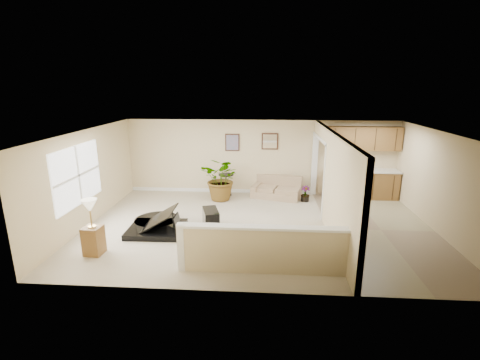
# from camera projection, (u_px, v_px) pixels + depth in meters

# --- Properties ---
(floor) EXTENTS (9.00, 9.00, 0.00)m
(floor) POSITION_uv_depth(u_px,v_px,m) (258.00, 227.00, 9.14)
(floor) COLOR tan
(floor) RESTS_ON ground
(back_wall) EXTENTS (9.00, 0.04, 2.50)m
(back_wall) POSITION_uv_depth(u_px,v_px,m) (261.00, 157.00, 11.69)
(back_wall) COLOR beige
(back_wall) RESTS_ON floor
(front_wall) EXTENTS (9.00, 0.04, 2.50)m
(front_wall) POSITION_uv_depth(u_px,v_px,m) (256.00, 228.00, 5.92)
(front_wall) COLOR beige
(front_wall) RESTS_ON floor
(left_wall) EXTENTS (0.04, 6.00, 2.50)m
(left_wall) POSITION_uv_depth(u_px,v_px,m) (88.00, 178.00, 9.11)
(left_wall) COLOR beige
(left_wall) RESTS_ON floor
(right_wall) EXTENTS (0.04, 6.00, 2.50)m
(right_wall) POSITION_uv_depth(u_px,v_px,m) (443.00, 184.00, 8.51)
(right_wall) COLOR beige
(right_wall) RESTS_ON floor
(ceiling) EXTENTS (9.00, 6.00, 0.04)m
(ceiling) POSITION_uv_depth(u_px,v_px,m) (260.00, 132.00, 8.48)
(ceiling) COLOR white
(ceiling) RESTS_ON back_wall
(kitchen_vinyl) EXTENTS (2.70, 6.00, 0.01)m
(kitchen_vinyl) POSITION_uv_depth(u_px,v_px,m) (381.00, 230.00, 8.93)
(kitchen_vinyl) COLOR gray
(kitchen_vinyl) RESTS_ON floor
(interior_partition) EXTENTS (0.18, 5.99, 2.50)m
(interior_partition) POSITION_uv_depth(u_px,v_px,m) (329.00, 181.00, 8.94)
(interior_partition) COLOR beige
(interior_partition) RESTS_ON floor
(pony_half_wall) EXTENTS (3.42, 0.22, 1.00)m
(pony_half_wall) POSITION_uv_depth(u_px,v_px,m) (261.00, 249.00, 6.78)
(pony_half_wall) COLOR beige
(pony_half_wall) RESTS_ON floor
(left_window) EXTENTS (0.05, 2.15, 1.45)m
(left_window) POSITION_uv_depth(u_px,v_px,m) (77.00, 175.00, 8.57)
(left_window) COLOR white
(left_window) RESTS_ON left_wall
(wall_art_left) EXTENTS (0.48, 0.04, 0.58)m
(wall_art_left) POSITION_uv_depth(u_px,v_px,m) (232.00, 142.00, 11.60)
(wall_art_left) COLOR #3A2115
(wall_art_left) RESTS_ON back_wall
(wall_mirror) EXTENTS (0.55, 0.04, 0.55)m
(wall_mirror) POSITION_uv_depth(u_px,v_px,m) (270.00, 141.00, 11.50)
(wall_mirror) COLOR #3A2115
(wall_mirror) RESTS_ON back_wall
(kitchen_cabinets) EXTENTS (2.36, 0.65, 2.33)m
(kitchen_cabinets) POSITION_uv_depth(u_px,v_px,m) (358.00, 172.00, 11.33)
(kitchen_cabinets) COLOR brown
(kitchen_cabinets) RESTS_ON floor
(piano) EXTENTS (1.66, 1.72, 1.31)m
(piano) POSITION_uv_depth(u_px,v_px,m) (156.00, 210.00, 8.81)
(piano) COLOR black
(piano) RESTS_ON floor
(piano_bench) EXTENTS (0.55, 0.79, 0.48)m
(piano_bench) POSITION_uv_depth(u_px,v_px,m) (211.00, 219.00, 9.06)
(piano_bench) COLOR black
(piano_bench) RESTS_ON floor
(loveseat) EXTENTS (1.79, 1.29, 0.89)m
(loveseat) POSITION_uv_depth(u_px,v_px,m) (276.00, 187.00, 11.53)
(loveseat) COLOR tan
(loveseat) RESTS_ON floor
(accent_table) EXTENTS (0.50, 0.50, 0.73)m
(accent_table) POSITION_uv_depth(u_px,v_px,m) (226.00, 182.00, 11.64)
(accent_table) COLOR black
(accent_table) RESTS_ON floor
(palm_plant) EXTENTS (1.60, 1.51, 1.41)m
(palm_plant) POSITION_uv_depth(u_px,v_px,m) (222.00, 179.00, 11.11)
(palm_plant) COLOR black
(palm_plant) RESTS_ON floor
(small_plant) EXTENTS (0.31, 0.31, 0.50)m
(small_plant) POSITION_uv_depth(u_px,v_px,m) (305.00, 195.00, 11.10)
(small_plant) COLOR black
(small_plant) RESTS_ON floor
(lamp_stand) EXTENTS (0.40, 0.40, 1.27)m
(lamp_stand) POSITION_uv_depth(u_px,v_px,m) (92.00, 231.00, 7.54)
(lamp_stand) COLOR brown
(lamp_stand) RESTS_ON floor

